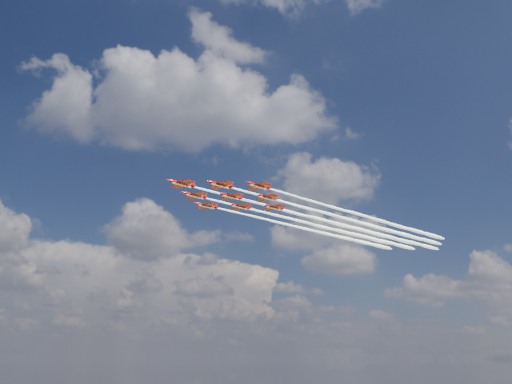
% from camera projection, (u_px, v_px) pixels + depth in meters
% --- Properties ---
extents(jet_lead, '(91.61, 79.49, 2.32)m').
position_uv_depth(jet_lead, '(318.00, 219.00, 176.66)').
color(jet_lead, '#A30909').
extents(jet_row2_port, '(91.61, 79.49, 2.32)m').
position_uv_depth(jet_row2_port, '(348.00, 219.00, 177.51)').
color(jet_row2_port, '#A30909').
extents(jet_row2_starb, '(91.61, 79.49, 2.32)m').
position_uv_depth(jet_row2_starb, '(321.00, 226.00, 186.77)').
color(jet_row2_starb, '#A30909').
extents(jet_row3_port, '(91.61, 79.49, 2.32)m').
position_uv_depth(jet_row3_port, '(378.00, 220.00, 178.36)').
color(jet_row3_port, '#A30909').
extents(jet_row3_centre, '(91.61, 79.49, 2.32)m').
position_uv_depth(jet_row3_centre, '(350.00, 227.00, 187.62)').
color(jet_row3_centre, '#A30909').
extents(jet_row3_starb, '(91.61, 79.49, 2.32)m').
position_uv_depth(jet_row3_starb, '(324.00, 233.00, 196.87)').
color(jet_row3_starb, '#A30909').
extents(jet_row4_port, '(91.61, 79.49, 2.32)m').
position_uv_depth(jet_row4_port, '(378.00, 228.00, 188.47)').
color(jet_row4_port, '#A30909').
extents(jet_row4_starb, '(91.61, 79.49, 2.32)m').
position_uv_depth(jet_row4_starb, '(351.00, 234.00, 197.72)').
color(jet_row4_starb, '#A30909').
extents(jet_tail, '(91.61, 79.49, 2.32)m').
position_uv_depth(jet_tail, '(378.00, 234.00, 198.57)').
color(jet_tail, '#A30909').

